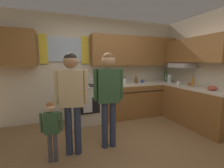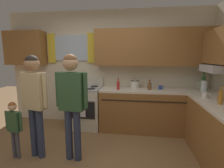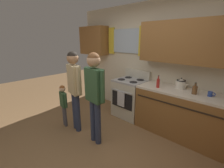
# 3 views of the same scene
# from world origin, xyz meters

# --- Properties ---
(ground_plane) EXTENTS (12.00, 12.00, 0.00)m
(ground_plane) POSITION_xyz_m (0.00, 0.00, 0.00)
(ground_plane) COLOR olive
(back_wall_unit) EXTENTS (4.60, 0.42, 2.60)m
(back_wall_unit) POSITION_xyz_m (0.11, 1.81, 1.49)
(back_wall_unit) COLOR beige
(back_wall_unit) RESTS_ON ground
(kitchen_counter_run) EXTENTS (2.32, 2.18, 0.90)m
(kitchen_counter_run) POSITION_xyz_m (1.48, 1.10, 0.45)
(kitchen_counter_run) COLOR brown
(kitchen_counter_run) RESTS_ON ground
(stove_oven) EXTENTS (0.69, 0.67, 1.10)m
(stove_oven) POSITION_xyz_m (-0.39, 1.54, 0.47)
(stove_oven) COLOR beige
(stove_oven) RESTS_ON ground
(bottle_oil_amber) EXTENTS (0.06, 0.06, 0.29)m
(bottle_oil_amber) POSITION_xyz_m (1.94, 0.54, 1.01)
(bottle_oil_amber) COLOR #B27223
(bottle_oil_amber) RESTS_ON kitchen_counter_run
(bottle_squat_brown) EXTENTS (0.08, 0.08, 0.21)m
(bottle_squat_brown) POSITION_xyz_m (1.00, 1.51, 0.98)
(bottle_squat_brown) COLOR brown
(bottle_squat_brown) RESTS_ON kitchen_counter_run
(bottle_sauce_red) EXTENTS (0.06, 0.06, 0.25)m
(bottle_sauce_red) POSITION_xyz_m (0.36, 1.42, 0.99)
(bottle_sauce_red) COLOR red
(bottle_sauce_red) RESTS_ON kitchen_counter_run
(bottle_wine_green) EXTENTS (0.08, 0.08, 0.39)m
(bottle_wine_green) POSITION_xyz_m (2.09, 1.66, 1.05)
(bottle_wine_green) COLOR #2D6633
(bottle_wine_green) RESTS_ON kitchen_counter_run
(cup_terracotta) EXTENTS (0.11, 0.07, 0.08)m
(cup_terracotta) POSITION_xyz_m (2.01, 0.70, 0.94)
(cup_terracotta) COLOR #B76642
(cup_terracotta) RESTS_ON kitchen_counter_run
(mug_ceramic_white) EXTENTS (0.13, 0.08, 0.09)m
(mug_ceramic_white) POSITION_xyz_m (1.87, 0.91, 0.95)
(mug_ceramic_white) COLOR white
(mug_ceramic_white) RESTS_ON kitchen_counter_run
(mug_cobalt_blue) EXTENTS (0.11, 0.07, 0.08)m
(mug_cobalt_blue) POSITION_xyz_m (1.23, 1.57, 0.94)
(mug_cobalt_blue) COLOR #2D479E
(mug_cobalt_blue) RESTS_ON kitchen_counter_run
(stovetop_kettle) EXTENTS (0.27, 0.20, 0.21)m
(stovetop_kettle) POSITION_xyz_m (0.70, 1.69, 1.00)
(stovetop_kettle) COLOR silver
(stovetop_kettle) RESTS_ON kitchen_counter_run
(water_pitcher) EXTENTS (0.19, 0.11, 0.22)m
(water_pitcher) POSITION_xyz_m (2.02, 1.42, 1.01)
(water_pitcher) COLOR silver
(water_pitcher) RESTS_ON kitchen_counter_run
(mixing_bowl) EXTENTS (0.18, 0.18, 0.10)m
(mixing_bowl) POSITION_xyz_m (1.92, 0.06, 0.95)
(mixing_bowl) COLOR #B24C38
(mixing_bowl) RESTS_ON kitchen_counter_run
(adult_holding_child) EXTENTS (0.49, 0.24, 1.61)m
(adult_holding_child) POSITION_xyz_m (-0.80, 0.28, 1.01)
(adult_holding_child) COLOR #2D3856
(adult_holding_child) RESTS_ON ground
(adult_in_plaid) EXTENTS (0.50, 0.22, 1.62)m
(adult_in_plaid) POSITION_xyz_m (-0.21, 0.28, 1.02)
(adult_in_plaid) COLOR #2D3856
(adult_in_plaid) RESTS_ON ground
(small_child) EXTENTS (0.31, 0.12, 0.91)m
(small_child) POSITION_xyz_m (-1.12, 0.19, 0.57)
(small_child) COLOR #4C4C56
(small_child) RESTS_ON ground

